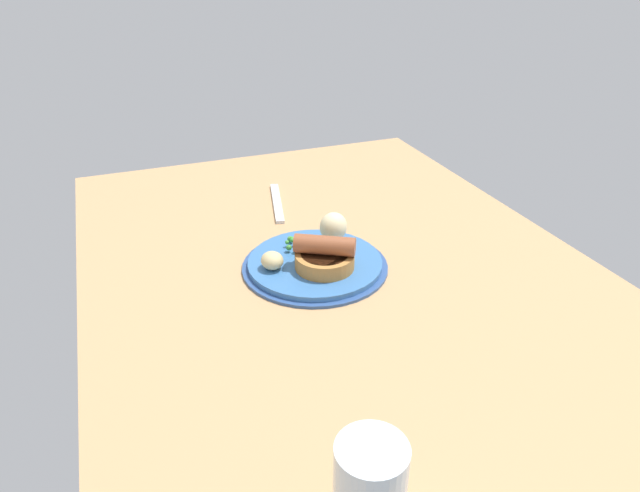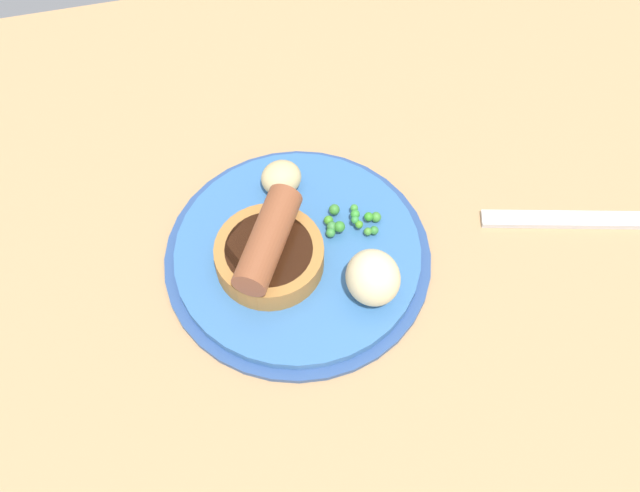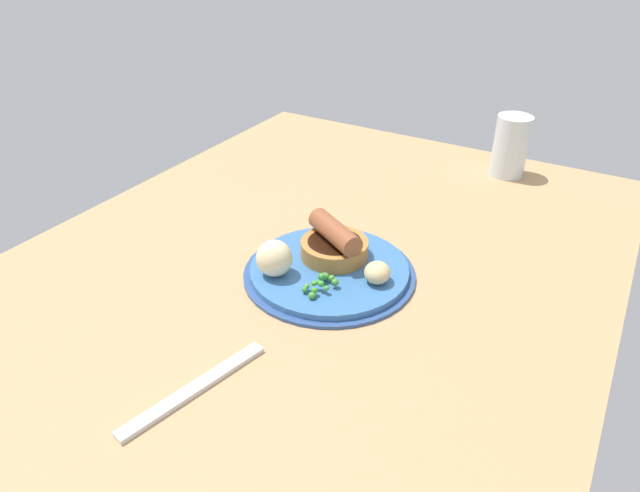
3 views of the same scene
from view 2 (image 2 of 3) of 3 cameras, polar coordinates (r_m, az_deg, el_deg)
The scene contains 7 objects.
dining_table at distance 78.24cm, azimuth -0.82°, elevation -3.85°, with size 110.00×80.00×3.00cm, color tan.
dinner_plate at distance 78.32cm, azimuth -1.51°, elevation -0.70°, with size 23.51×23.51×1.40cm.
sausage_pudding at distance 75.38cm, azimuth -3.29°, elevation -0.35°, with size 9.36×9.69×5.43cm.
pea_pile at distance 78.34cm, azimuth 1.88°, elevation 1.60°, with size 5.22×3.63×1.63cm.
potato_chunk_0 at distance 80.33cm, azimuth -2.67°, elevation 4.35°, with size 3.44×3.69×2.80cm, color #CCB77F.
potato_chunk_1 at distance 73.49cm, azimuth 3.41°, elevation -2.04°, with size 4.80×4.45×5.04cm, color beige.
fork at distance 84.09cm, azimuth 16.35°, elevation 1.62°, with size 18.00×1.60×0.60cm, color silver.
Camera 2 is at (-6.81, -35.93, 70.67)cm, focal length 50.00 mm.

